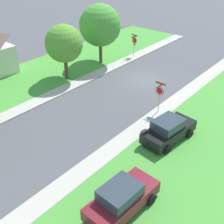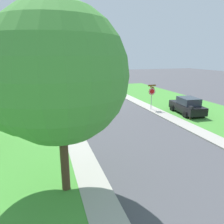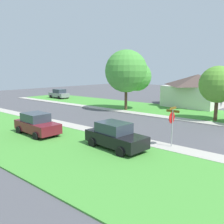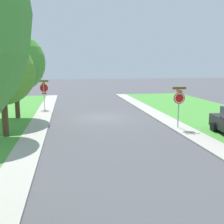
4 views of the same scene
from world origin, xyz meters
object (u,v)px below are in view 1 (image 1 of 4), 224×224
(tree_sidewalk_far, at_px, (64,44))
(stop_sign_near_corner, at_px, (134,42))
(tree_across_right, at_px, (99,26))
(mailbox, at_px, (144,134))
(car_maroon_driveway_right, at_px, (122,198))
(stop_sign_far_corner, at_px, (160,93))
(car_black_near_corner, at_px, (169,130))

(tree_sidewalk_far, bearing_deg, stop_sign_near_corner, -99.91)
(tree_across_right, bearing_deg, stop_sign_near_corner, -116.67)
(tree_across_right, relative_size, mailbox, 5.07)
(stop_sign_near_corner, bearing_deg, car_maroon_driveway_right, 124.55)
(mailbox, bearing_deg, tree_across_right, -37.38)
(stop_sign_far_corner, relative_size, mailbox, 2.11)
(stop_sign_near_corner, xyz_separation_m, stop_sign_far_corner, (-9.31, 9.34, 0.01))
(car_maroon_driveway_right, relative_size, mailbox, 3.36)
(stop_sign_far_corner, height_order, car_black_near_corner, stop_sign_far_corner)
(car_maroon_driveway_right, bearing_deg, stop_sign_near_corner, -55.45)
(stop_sign_far_corner, xyz_separation_m, tree_across_right, (11.30, -5.38, 2.31))
(tree_sidewalk_far, xyz_separation_m, mailbox, (-12.59, 4.28, -2.62))
(car_black_near_corner, height_order, mailbox, car_black_near_corner)
(tree_sidewalk_far, bearing_deg, mailbox, 161.22)
(car_black_near_corner, xyz_separation_m, mailbox, (0.94, 1.73, 0.14))
(stop_sign_far_corner, relative_size, tree_sidewalk_far, 0.49)
(stop_sign_near_corner, bearing_deg, stop_sign_far_corner, 134.92)
(stop_sign_far_corner, height_order, car_maroon_driveway_right, stop_sign_far_corner)
(stop_sign_far_corner, distance_m, car_maroon_driveway_right, 10.58)
(stop_sign_far_corner, xyz_separation_m, tree_sidewalk_far, (10.98, 0.20, 1.74))
(stop_sign_near_corner, xyz_separation_m, car_maroon_driveway_right, (-13.17, 19.13, -1.00))
(stop_sign_near_corner, relative_size, tree_sidewalk_far, 0.49)
(car_black_near_corner, bearing_deg, tree_across_right, -30.44)
(tree_across_right, bearing_deg, tree_sidewalk_far, 93.29)
(stop_sign_far_corner, relative_size, tree_across_right, 0.42)
(stop_sign_far_corner, height_order, mailbox, stop_sign_far_corner)
(mailbox, bearing_deg, stop_sign_near_corner, -51.67)
(stop_sign_far_corner, height_order, tree_across_right, tree_across_right)
(tree_sidewalk_far, bearing_deg, car_black_near_corner, 169.30)
(tree_across_right, height_order, mailbox, tree_across_right)
(car_black_near_corner, bearing_deg, mailbox, 61.52)
(stop_sign_near_corner, height_order, car_black_near_corner, stop_sign_near_corner)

